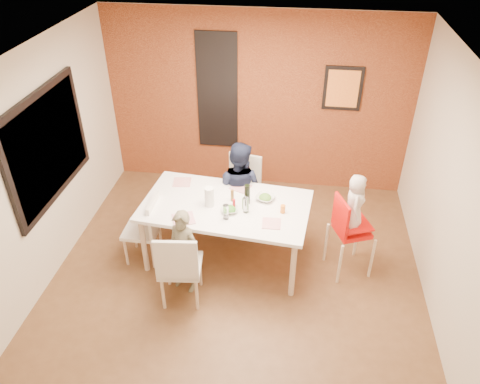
# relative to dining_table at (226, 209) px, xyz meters

# --- Properties ---
(ground) EXTENTS (4.50, 4.50, 0.00)m
(ground) POSITION_rel_dining_table_xyz_m (0.18, -0.33, -0.76)
(ground) COLOR brown
(ground) RESTS_ON ground
(ceiling) EXTENTS (4.50, 4.50, 0.02)m
(ceiling) POSITION_rel_dining_table_xyz_m (0.18, -0.33, 1.94)
(ceiling) COLOR white
(ceiling) RESTS_ON wall_back
(wall_back) EXTENTS (4.50, 0.02, 2.70)m
(wall_back) POSITION_rel_dining_table_xyz_m (0.18, 1.92, 0.59)
(wall_back) COLOR beige
(wall_back) RESTS_ON ground
(wall_front) EXTENTS (4.50, 0.02, 2.70)m
(wall_front) POSITION_rel_dining_table_xyz_m (0.18, -2.58, 0.59)
(wall_front) COLOR beige
(wall_front) RESTS_ON ground
(wall_left) EXTENTS (0.02, 4.50, 2.70)m
(wall_left) POSITION_rel_dining_table_xyz_m (-2.07, -0.33, 0.59)
(wall_left) COLOR beige
(wall_left) RESTS_ON ground
(wall_right) EXTENTS (0.02, 4.50, 2.70)m
(wall_right) POSITION_rel_dining_table_xyz_m (2.43, -0.33, 0.59)
(wall_right) COLOR beige
(wall_right) RESTS_ON ground
(brick_accent_wall) EXTENTS (4.50, 0.02, 2.70)m
(brick_accent_wall) POSITION_rel_dining_table_xyz_m (0.18, 1.90, 0.59)
(brick_accent_wall) COLOR maroon
(brick_accent_wall) RESTS_ON ground
(picture_window_frame) EXTENTS (0.05, 1.70, 1.30)m
(picture_window_frame) POSITION_rel_dining_table_xyz_m (-2.04, -0.13, 0.79)
(picture_window_frame) COLOR black
(picture_window_frame) RESTS_ON wall_left
(picture_window_pane) EXTENTS (0.02, 1.55, 1.15)m
(picture_window_pane) POSITION_rel_dining_table_xyz_m (-2.03, -0.13, 0.79)
(picture_window_pane) COLOR black
(picture_window_pane) RESTS_ON wall_left
(glassblock_strip) EXTENTS (0.55, 0.03, 1.70)m
(glassblock_strip) POSITION_rel_dining_table_xyz_m (-0.42, 1.89, 0.74)
(glassblock_strip) COLOR silver
(glassblock_strip) RESTS_ON wall_back
(glassblock_surround) EXTENTS (0.60, 0.03, 1.76)m
(glassblock_surround) POSITION_rel_dining_table_xyz_m (-0.42, 1.88, 0.74)
(glassblock_surround) COLOR black
(glassblock_surround) RESTS_ON wall_back
(art_print_frame) EXTENTS (0.54, 0.03, 0.64)m
(art_print_frame) POSITION_rel_dining_table_xyz_m (1.38, 1.88, 0.89)
(art_print_frame) COLOR black
(art_print_frame) RESTS_ON wall_back
(art_print_canvas) EXTENTS (0.44, 0.01, 0.54)m
(art_print_canvas) POSITION_rel_dining_table_xyz_m (1.38, 1.87, 0.89)
(art_print_canvas) COLOR #F79A36
(art_print_canvas) RESTS_ON wall_back
(dining_table) EXTENTS (2.10, 1.31, 0.83)m
(dining_table) POSITION_rel_dining_table_xyz_m (0.00, 0.00, 0.00)
(dining_table) COLOR white
(dining_table) RESTS_ON ground
(chair_near) EXTENTS (0.51, 0.51, 1.01)m
(chair_near) POSITION_rel_dining_table_xyz_m (-0.39, -0.85, -0.20)
(chair_near) COLOR beige
(chair_near) RESTS_ON ground
(chair_far) EXTENTS (0.55, 0.55, 1.00)m
(chair_far) POSITION_rel_dining_table_xyz_m (0.09, 0.84, -0.20)
(chair_far) COLOR beige
(chair_far) RESTS_ON ground
(chair_left) EXTENTS (0.43, 0.43, 0.92)m
(chair_left) POSITION_rel_dining_table_xyz_m (-0.97, -0.15, -0.25)
(chair_left) COLOR white
(chair_left) RESTS_ON ground
(high_chair) EXTENTS (0.58, 0.58, 1.07)m
(high_chair) POSITION_rel_dining_table_xyz_m (1.48, -0.02, -0.12)
(high_chair) COLOR red
(high_chair) RESTS_ON ground
(child_near) EXTENTS (0.46, 0.38, 1.09)m
(child_near) POSITION_rel_dining_table_xyz_m (-0.40, -0.60, -0.22)
(child_near) COLOR brown
(child_near) RESTS_ON ground
(child_far) EXTENTS (0.77, 0.67, 1.36)m
(child_far) POSITION_rel_dining_table_xyz_m (0.07, 0.59, -0.08)
(child_far) COLOR #161B32
(child_far) RESTS_ON ground
(toddler) EXTENTS (0.24, 0.36, 0.73)m
(toddler) POSITION_rel_dining_table_xyz_m (1.51, -0.00, 0.24)
(toddler) COLOR beige
(toddler) RESTS_ON high_chair
(plate_near_left) EXTENTS (0.32, 0.32, 0.01)m
(plate_near_left) POSITION_rel_dining_table_xyz_m (-0.43, -0.36, 0.08)
(plate_near_left) COLOR white
(plate_near_left) RESTS_ON dining_table
(plate_far_mid) EXTENTS (0.29, 0.29, 0.01)m
(plate_far_mid) POSITION_rel_dining_table_xyz_m (0.13, 0.39, 0.08)
(plate_far_mid) COLOR silver
(plate_far_mid) RESTS_ON dining_table
(plate_near_right) EXTENTS (0.22, 0.22, 0.01)m
(plate_near_right) POSITION_rel_dining_table_xyz_m (0.58, -0.31, 0.08)
(plate_near_right) COLOR white
(plate_near_right) RESTS_ON dining_table
(plate_far_left) EXTENTS (0.25, 0.25, 0.01)m
(plate_far_left) POSITION_rel_dining_table_xyz_m (-0.64, 0.41, 0.08)
(plate_far_left) COLOR white
(plate_far_left) RESTS_ON dining_table
(salad_bowl_a) EXTENTS (0.22, 0.22, 0.05)m
(salad_bowl_a) POSITION_rel_dining_table_xyz_m (0.07, -0.14, 0.10)
(salad_bowl_a) COLOR silver
(salad_bowl_a) RESTS_ON dining_table
(salad_bowl_b) EXTENTS (0.29, 0.29, 0.05)m
(salad_bowl_b) POSITION_rel_dining_table_xyz_m (0.46, 0.17, 0.10)
(salad_bowl_b) COLOR silver
(salad_bowl_b) RESTS_ON dining_table
(wine_bottle) EXTENTS (0.07, 0.07, 0.26)m
(wine_bottle) POSITION_rel_dining_table_xyz_m (0.25, 0.06, 0.20)
(wine_bottle) COLOR black
(wine_bottle) RESTS_ON dining_table
(wine_glass_a) EXTENTS (0.07, 0.07, 0.19)m
(wine_glass_a) POSITION_rel_dining_table_xyz_m (0.05, -0.28, 0.17)
(wine_glass_a) COLOR white
(wine_glass_a) RESTS_ON dining_table
(wine_glass_b) EXTENTS (0.07, 0.07, 0.20)m
(wine_glass_b) POSITION_rel_dining_table_xyz_m (0.26, -0.12, 0.17)
(wine_glass_b) COLOR silver
(wine_glass_b) RESTS_ON dining_table
(paper_towel_roll) EXTENTS (0.11, 0.11, 0.25)m
(paper_towel_roll) POSITION_rel_dining_table_xyz_m (-0.19, -0.05, 0.20)
(paper_towel_roll) COLOR white
(paper_towel_roll) RESTS_ON dining_table
(condiment_red) EXTENTS (0.03, 0.03, 0.13)m
(condiment_red) POSITION_rel_dining_table_xyz_m (0.11, -0.07, 0.14)
(condiment_red) COLOR red
(condiment_red) RESTS_ON dining_table
(condiment_green) EXTENTS (0.04, 0.04, 0.15)m
(condiment_green) POSITION_rel_dining_table_xyz_m (0.23, -0.06, 0.15)
(condiment_green) COLOR #387226
(condiment_green) RESTS_ON dining_table
(condiment_brown) EXTENTS (0.04, 0.04, 0.15)m
(condiment_brown) POSITION_rel_dining_table_xyz_m (0.07, 0.09, 0.15)
(condiment_brown) COLOR brown
(condiment_brown) RESTS_ON dining_table
(sippy_cup) EXTENTS (0.06, 0.06, 0.10)m
(sippy_cup) POSITION_rel_dining_table_xyz_m (0.69, -0.07, 0.12)
(sippy_cup) COLOR orange
(sippy_cup) RESTS_ON dining_table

